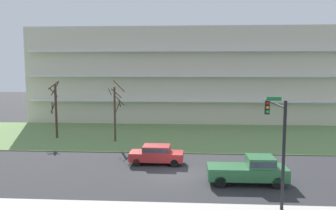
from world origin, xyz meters
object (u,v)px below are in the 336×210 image
traffic_signal_mast (277,132)px  tree_far_left (56,108)px  sedan_red_near_left (157,154)px  tree_left (115,111)px  pickup_green_center_left (250,170)px

traffic_signal_mast → tree_far_left: bearing=139.8°
tree_far_left → sedan_red_near_left: 15.68m
tree_far_left → tree_left: tree_left is taller
tree_far_left → traffic_signal_mast: 26.34m
traffic_signal_mast → tree_left: bearing=129.9°
tree_far_left → traffic_signal_mast: tree_far_left is taller
tree_far_left → sedan_red_near_left: (12.21, -9.50, -2.53)m
tree_far_left → pickup_green_center_left: (19.14, -13.99, -2.38)m
tree_left → pickup_green_center_left: (12.09, -12.61, -2.39)m
tree_far_left → sedan_red_near_left: tree_far_left is taller
pickup_green_center_left → traffic_signal_mast: bearing=-72.8°
sedan_red_near_left → traffic_signal_mast: 11.40m
tree_far_left → tree_left: (7.05, -1.38, 0.00)m
tree_left → traffic_signal_mast: (13.04, -15.62, 0.85)m
traffic_signal_mast → pickup_green_center_left: bearing=107.6°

